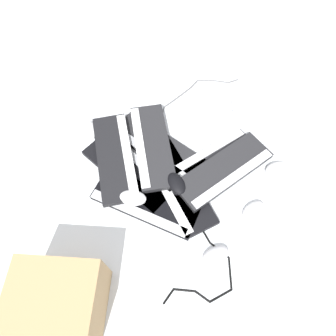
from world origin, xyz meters
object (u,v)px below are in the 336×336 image
Objects in this scene: mouse_0 at (254,211)px; mouse_5 at (133,198)px; keyboard_4 at (156,146)px; keyboard_5 at (224,170)px; keyboard_1 at (145,203)px; keyboard_2 at (177,186)px; mouse_6 at (177,184)px; keyboard_7 at (115,157)px; keyboard_0 at (129,170)px; keyboard_3 at (213,163)px; cardboard_box at (60,299)px; mouse_2 at (238,105)px; keyboard_6 at (152,145)px; mouse_1 at (215,256)px; mouse_3 at (91,129)px; mouse_4 at (277,169)px.

mouse_0 is 1.00× the size of mouse_5.
keyboard_5 is (-0.32, 0.07, 0.03)m from keyboard_4.
keyboard_1 is 0.15m from keyboard_2.
mouse_6 reaches higher than keyboard_5.
keyboard_7 is 4.20× the size of mouse_5.
keyboard_0 is at bearing 59.33° from keyboard_4.
keyboard_0 is at bearing -57.05° from mouse_0.
keyboard_3 is 1.55× the size of cardboard_box.
keyboard_3 is 0.36m from mouse_2.
mouse_5 is at bearing 41.74° from keyboard_3.
keyboard_6 is (-0.07, -0.13, 0.03)m from keyboard_0.
cardboard_box reaches higher than keyboard_7.
cardboard_box is at bearing -11.10° from mouse_0.
keyboard_1 is at bearing 130.01° from keyboard_0.
keyboard_2 is 1.59× the size of cardboard_box.
mouse_5 is (0.34, 0.21, 0.01)m from keyboard_5.
cardboard_box is (0.27, 0.53, 0.10)m from keyboard_2.
keyboard_5 is 3.93× the size of mouse_2.
mouse_1 is 0.32m from mouse_6.
mouse_2 and mouse_3 have the same top height.
mouse_0 is (-0.55, 0.07, 0.01)m from keyboard_0.
keyboard_5 is 3.93× the size of mouse_4.
mouse_3 reaches higher than keyboard_2.
keyboard_2 is at bearing 29.71° from keyboard_5.
keyboard_6 is at bearing -153.08° from mouse_3.
mouse_4 is at bearing -160.70° from mouse_0.
mouse_2 is 1.00× the size of mouse_5.
mouse_3 is (0.59, -0.05, 0.01)m from keyboard_3.
keyboard_5 reaches higher than mouse_4.
mouse_3 is 1.00× the size of mouse_6.
mouse_0 is (-0.20, 0.19, 0.01)m from keyboard_3.
cardboard_box reaches higher than mouse_1.
keyboard_0 is at bearing 10.85° from keyboard_5.
keyboard_1 is 0.35m from mouse_1.
keyboard_4 is at bearing -91.77° from mouse_1.
keyboard_6 is at bearing -146.33° from keyboard_7.
mouse_5 reaches higher than keyboard_3.
mouse_6 is at bearing -138.15° from keyboard_1.
keyboard_0 is 4.17× the size of mouse_6.
mouse_4 is (-0.54, -0.01, 0.01)m from keyboard_4.
mouse_2 reaches higher than keyboard_4.
keyboard_2 is at bearing 134.07° from keyboard_6.
mouse_0 reaches higher than keyboard_0.
keyboard_6 is at bearing -8.69° from keyboard_5.
keyboard_6 is 4.21× the size of mouse_6.
keyboard_6 is at bearing -1.61° from keyboard_3.
keyboard_5 and keyboard_7 have the same top height.
keyboard_4 is at bearing -5.73° from keyboard_3.
cardboard_box reaches higher than keyboard_5.
keyboard_3 is at bearing -38.92° from keyboard_5.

